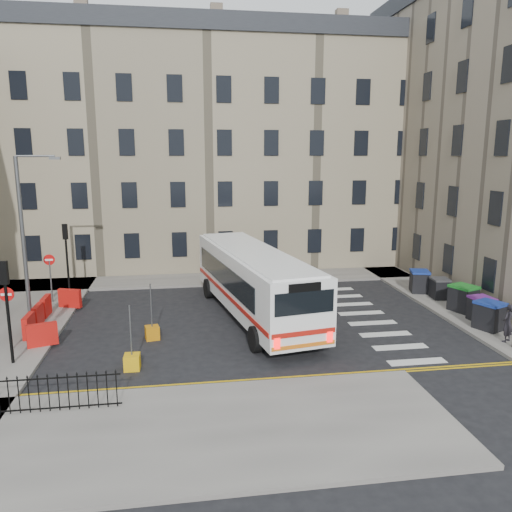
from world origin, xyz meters
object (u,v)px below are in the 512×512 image
object	(u,v)px
wheelie_bin_c	(463,298)
bollard_chevron	(152,333)
pedestrian	(508,323)
wheelie_bin_b	(481,309)
wheelie_bin_d	(440,288)
streetlamp	(23,235)
wheelie_bin_e	(419,281)
bollard_yellow	(132,362)
bus	(254,280)
wheelie_bin_a	(489,315)

from	to	relation	value
wheelie_bin_c	bollard_chevron	bearing A→B (deg)	163.54
pedestrian	wheelie_bin_b	bearing A→B (deg)	-131.15
wheelie_bin_d	wheelie_bin_b	bearing A→B (deg)	-83.93
wheelie_bin_d	streetlamp	bearing A→B (deg)	-174.03
wheelie_bin_b	bollard_chevron	bearing A→B (deg)	172.87
streetlamp	wheelie_bin_d	bearing A→B (deg)	-0.17
wheelie_bin_d	wheelie_bin_e	world-z (taller)	wheelie_bin_e
bollard_yellow	bollard_chevron	distance (m)	3.25
bus	wheelie_bin_b	world-z (taller)	bus
streetlamp	wheelie_bin_e	xyz separation A→B (m)	(21.71, 1.37, -3.53)
bus	wheelie_bin_b	xyz separation A→B (m)	(10.93, -2.72, -1.20)
streetlamp	pedestrian	xyz separation A→B (m)	(21.72, -6.84, -3.33)
bus	pedestrian	size ratio (longest dim) A/B	7.50
streetlamp	bollard_chevron	distance (m)	8.39
bus	pedestrian	xyz separation A→B (m)	(10.42, -5.46, -0.96)
wheelie_bin_e	bollard_chevron	xyz separation A→B (m)	(-15.42, -5.17, -0.51)
bollard_chevron	wheelie_bin_b	bearing A→B (deg)	-1.07
streetlamp	bollard_chevron	size ratio (longest dim) A/B	13.57
wheelie_bin_a	wheelie_bin_c	world-z (taller)	wheelie_bin_c
bus	wheelie_bin_d	bearing A→B (deg)	-3.17
bus	wheelie_bin_a	distance (m)	11.35
wheelie_bin_b	bollard_yellow	size ratio (longest dim) A/B	2.03
wheelie_bin_b	pedestrian	world-z (taller)	pedestrian
wheelie_bin_c	wheelie_bin_d	xyz separation A→B (m)	(0.00, 2.40, -0.11)
wheelie_bin_a	wheelie_bin_d	distance (m)	5.18
wheelie_bin_e	bollard_yellow	distance (m)	18.08
wheelie_bin_c	bollard_yellow	size ratio (longest dim) A/B	2.59
wheelie_bin_e	pedestrian	xyz separation A→B (m)	(0.01, -8.21, 0.19)
wheelie_bin_a	bollard_yellow	size ratio (longest dim) A/B	2.52
streetlamp	wheelie_bin_c	xyz separation A→B (m)	(22.23, -2.47, -3.49)
wheelie_bin_c	bollard_chevron	xyz separation A→B (m)	(-15.94, -1.33, -0.54)
streetlamp	wheelie_bin_d	size ratio (longest dim) A/B	6.99
wheelie_bin_a	wheelie_bin_e	world-z (taller)	wheelie_bin_a
pedestrian	wheelie_bin_e	bearing A→B (deg)	-120.46
streetlamp	wheelie_bin_c	distance (m)	22.64
streetlamp	wheelie_bin_b	xyz separation A→B (m)	(22.23, -4.10, -3.57)
wheelie_bin_b	bollard_yellow	xyz separation A→B (m)	(-16.54, -2.90, -0.46)
wheelie_bin_a	bollard_chevron	xyz separation A→B (m)	(-15.62, 1.43, -0.52)
streetlamp	wheelie_bin_a	bearing A→B (deg)	-13.42
wheelie_bin_b	wheelie_bin_d	size ratio (longest dim) A/B	1.05
wheelie_bin_a	wheelie_bin_e	size ratio (longest dim) A/B	1.07
wheelie_bin_c	wheelie_bin_d	distance (m)	2.41
bus	wheelie_bin_e	world-z (taller)	bus
wheelie_bin_c	bollard_chevron	size ratio (longest dim) A/B	2.59
wheelie_bin_c	wheelie_bin_e	distance (m)	3.88
wheelie_bin_c	pedestrian	size ratio (longest dim) A/B	0.91
wheelie_bin_c	wheelie_bin_d	bearing A→B (deg)	68.66
wheelie_bin_c	wheelie_bin_e	world-z (taller)	wheelie_bin_c
wheelie_bin_c	pedestrian	distance (m)	4.41
wheelie_bin_b	wheelie_bin_d	bearing A→B (deg)	83.88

